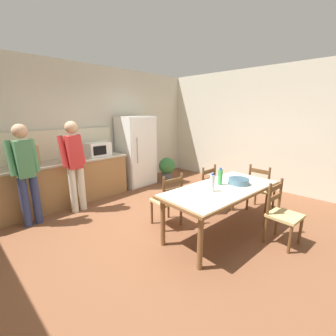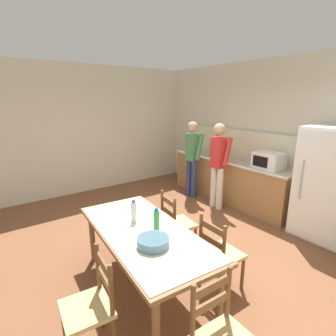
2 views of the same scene
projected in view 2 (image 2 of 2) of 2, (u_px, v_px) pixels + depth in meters
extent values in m
plane|color=brown|center=(169.00, 249.00, 3.88)|extent=(8.32, 8.32, 0.00)
cube|color=beige|center=(281.00, 137.00, 5.03)|extent=(6.52, 0.12, 2.90)
cube|color=beige|center=(86.00, 130.00, 6.05)|extent=(0.12, 5.20, 2.90)
cube|color=#9E7042|center=(229.00, 181.00, 5.68)|extent=(2.87, 0.62, 0.86)
cube|color=#B2A893|center=(231.00, 160.00, 5.57)|extent=(2.91, 0.66, 0.04)
cube|color=#B7BCC1|center=(209.00, 155.00, 6.07)|extent=(0.52, 0.38, 0.02)
cube|color=beige|center=(241.00, 144.00, 5.66)|extent=(2.87, 0.03, 0.60)
cube|color=white|center=(329.00, 185.00, 4.02)|extent=(0.83, 0.68, 1.76)
cube|color=white|center=(318.00, 189.00, 3.82)|extent=(0.79, 0.02, 1.69)
cylinder|color=#A5AAB2|center=(301.00, 180.00, 3.97)|extent=(0.02, 0.02, 0.62)
cube|color=white|center=(269.00, 161.00, 4.81)|extent=(0.50, 0.38, 0.30)
cube|color=black|center=(260.00, 162.00, 4.73)|extent=(0.30, 0.01, 0.19)
cube|color=tan|center=(216.00, 148.00, 5.82)|extent=(0.24, 0.16, 0.36)
cylinder|color=brown|center=(92.00, 236.00, 3.55)|extent=(0.07, 0.07, 0.71)
cylinder|color=brown|center=(156.00, 331.00, 2.10)|extent=(0.07, 0.07, 0.71)
cylinder|color=brown|center=(138.00, 224.00, 3.90)|extent=(0.07, 0.07, 0.71)
cylinder|color=brown|center=(220.00, 298.00, 2.45)|extent=(0.07, 0.07, 0.71)
cube|color=brown|center=(144.00, 232.00, 2.90)|extent=(2.02, 1.03, 0.04)
cube|color=beige|center=(144.00, 230.00, 2.90)|extent=(1.94, 0.99, 0.01)
cylinder|color=silver|center=(134.00, 212.00, 3.06)|extent=(0.07, 0.07, 0.24)
cylinder|color=#2D51B2|center=(133.00, 201.00, 3.03)|extent=(0.04, 0.04, 0.03)
cylinder|color=green|center=(156.00, 221.00, 2.84)|extent=(0.07, 0.07, 0.24)
cylinder|color=#2D51B2|center=(156.00, 209.00, 2.80)|extent=(0.04, 0.04, 0.03)
cylinder|color=slate|center=(153.00, 242.00, 2.57)|extent=(0.32, 0.32, 0.09)
cylinder|color=slate|center=(153.00, 239.00, 2.56)|extent=(0.31, 0.31, 0.02)
cylinder|color=brown|center=(193.00, 312.00, 1.88)|extent=(0.04, 0.04, 0.46)
cylinder|color=brown|center=(228.00, 292.00, 2.07)|extent=(0.04, 0.04, 0.46)
cube|color=brown|center=(212.00, 287.00, 1.94)|extent=(0.04, 0.36, 0.07)
cube|color=brown|center=(211.00, 304.00, 1.98)|extent=(0.04, 0.36, 0.07)
cylinder|color=brown|center=(195.00, 241.00, 3.72)|extent=(0.04, 0.04, 0.41)
cylinder|color=brown|center=(182.00, 230.00, 4.02)|extent=(0.04, 0.04, 0.41)
cylinder|color=brown|center=(174.00, 247.00, 3.56)|extent=(0.04, 0.04, 0.41)
cylinder|color=brown|center=(162.00, 235.00, 3.87)|extent=(0.04, 0.04, 0.41)
cube|color=tan|center=(179.00, 224.00, 3.73)|extent=(0.47, 0.45, 0.04)
cylinder|color=brown|center=(175.00, 215.00, 3.44)|extent=(0.04, 0.04, 0.46)
cylinder|color=brown|center=(162.00, 205.00, 3.74)|extent=(0.04, 0.04, 0.46)
cube|color=brown|center=(168.00, 201.00, 3.56)|extent=(0.36, 0.07, 0.07)
cube|color=brown|center=(168.00, 211.00, 3.60)|extent=(0.36, 0.07, 0.07)
cylinder|color=brown|center=(243.00, 274.00, 3.02)|extent=(0.04, 0.04, 0.41)
cylinder|color=brown|center=(220.00, 258.00, 3.30)|extent=(0.04, 0.04, 0.41)
cylinder|color=brown|center=(222.00, 285.00, 2.83)|extent=(0.04, 0.04, 0.41)
cylinder|color=brown|center=(200.00, 268.00, 3.12)|extent=(0.04, 0.04, 0.41)
cube|color=tan|center=(222.00, 254.00, 3.01)|extent=(0.43, 0.41, 0.04)
cylinder|color=brown|center=(224.00, 246.00, 2.71)|extent=(0.04, 0.04, 0.46)
cylinder|color=brown|center=(201.00, 232.00, 3.00)|extent=(0.04, 0.04, 0.46)
cube|color=brown|center=(212.00, 228.00, 2.82)|extent=(0.36, 0.03, 0.07)
cube|color=brown|center=(212.00, 241.00, 2.86)|extent=(0.36, 0.03, 0.07)
cylinder|color=brown|center=(64.00, 324.00, 2.34)|extent=(0.04, 0.04, 0.41)
cylinder|color=brown|center=(101.00, 309.00, 2.51)|extent=(0.04, 0.04, 0.41)
cube|color=tan|center=(86.00, 309.00, 2.22)|extent=(0.46, 0.44, 0.04)
cylinder|color=brown|center=(98.00, 266.00, 2.39)|extent=(0.04, 0.04, 0.46)
cylinder|color=brown|center=(111.00, 290.00, 2.09)|extent=(0.04, 0.04, 0.46)
cube|color=brown|center=(103.00, 264.00, 2.21)|extent=(0.36, 0.06, 0.07)
cube|color=brown|center=(104.00, 279.00, 2.25)|extent=(0.36, 0.06, 0.07)
cylinder|color=navy|center=(189.00, 178.00, 5.95)|extent=(0.13, 0.13, 0.84)
cylinder|color=navy|center=(194.00, 179.00, 5.82)|extent=(0.13, 0.13, 0.84)
cube|color=#478456|center=(192.00, 147.00, 5.70)|extent=(0.23, 0.19, 0.59)
sphere|color=tan|center=(193.00, 127.00, 5.59)|extent=(0.22, 0.22, 0.22)
cylinder|color=#478456|center=(190.00, 145.00, 5.86)|extent=(0.09, 0.23, 0.56)
cylinder|color=#478456|center=(200.00, 147.00, 5.61)|extent=(0.09, 0.23, 0.56)
cylinder|color=silver|center=(214.00, 187.00, 5.33)|extent=(0.13, 0.13, 0.85)
cylinder|color=silver|center=(220.00, 189.00, 5.19)|extent=(0.13, 0.13, 0.85)
cube|color=red|center=(218.00, 152.00, 5.07)|extent=(0.24, 0.19, 0.60)
sphere|color=tan|center=(220.00, 129.00, 4.96)|extent=(0.23, 0.23, 0.23)
cylinder|color=red|center=(215.00, 149.00, 5.24)|extent=(0.10, 0.23, 0.57)
cylinder|color=red|center=(227.00, 152.00, 4.98)|extent=(0.10, 0.23, 0.57)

